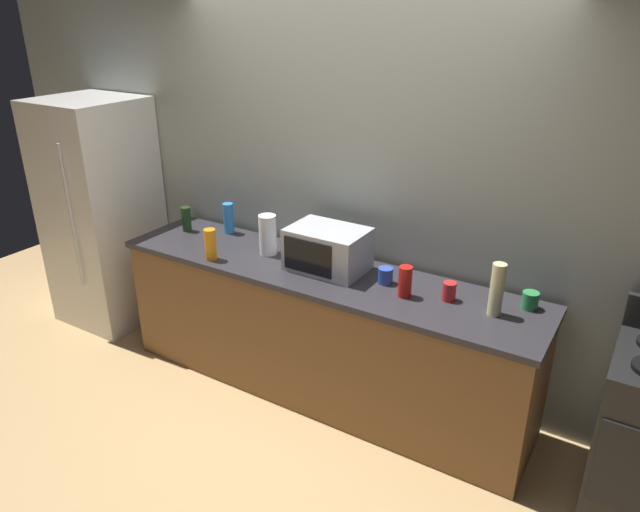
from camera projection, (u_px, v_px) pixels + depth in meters
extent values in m
plane|color=tan|center=(287.00, 421.00, 3.73)|extent=(8.00, 8.00, 0.00)
cube|color=#9EA399|center=(353.00, 186.00, 3.82)|extent=(6.40, 0.10, 2.70)
cube|color=brown|center=(320.00, 335.00, 3.87)|extent=(2.80, 0.60, 0.86)
cube|color=#2D2B30|center=(320.00, 273.00, 3.69)|extent=(2.84, 0.64, 0.04)
cube|color=white|center=(102.00, 213.00, 4.67)|extent=(0.72, 0.70, 1.80)
cylinder|color=silver|center=(71.00, 218.00, 4.28)|extent=(0.02, 0.02, 1.10)
cube|color=#B7BABF|center=(328.00, 249.00, 3.66)|extent=(0.48, 0.34, 0.27)
cube|color=black|center=(307.00, 257.00, 3.54)|extent=(0.34, 0.01, 0.21)
cylinder|color=white|center=(268.00, 235.00, 3.88)|extent=(0.12, 0.12, 0.27)
cylinder|color=beige|center=(497.00, 290.00, 3.11)|extent=(0.07, 0.07, 0.30)
cylinder|color=#338CE5|center=(229.00, 218.00, 4.25)|extent=(0.08, 0.08, 0.22)
cylinder|color=orange|center=(210.00, 244.00, 3.81)|extent=(0.08, 0.08, 0.21)
cylinder|color=#1E3F19|center=(186.00, 219.00, 4.29)|extent=(0.07, 0.07, 0.18)
cylinder|color=red|center=(405.00, 282.00, 3.33)|extent=(0.08, 0.08, 0.18)
cylinder|color=#2D8C47|center=(530.00, 300.00, 3.21)|extent=(0.09, 0.09, 0.10)
cylinder|color=red|center=(449.00, 291.00, 3.30)|extent=(0.08, 0.08, 0.11)
cylinder|color=#2D4CB2|center=(385.00, 276.00, 3.50)|extent=(0.09, 0.09, 0.10)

